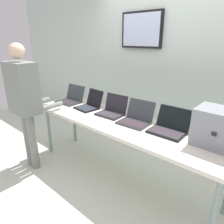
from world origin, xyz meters
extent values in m
cube|color=silver|center=(0.00, 0.00, -0.02)|extent=(8.00, 8.00, 0.04)
cube|color=silver|center=(0.00, 1.13, 1.34)|extent=(8.00, 0.06, 2.69)
cube|color=black|center=(-0.46, 1.08, 1.87)|extent=(0.72, 0.05, 0.54)
cube|color=silver|center=(-0.46, 1.06, 1.87)|extent=(0.66, 0.02, 0.48)
cube|color=silver|center=(0.00, 0.00, 0.78)|extent=(2.65, 0.70, 0.04)
cylinder|color=gray|center=(-1.22, -0.25, 0.38)|extent=(0.05, 0.05, 0.76)
cylinder|color=gray|center=(1.22, -0.25, 0.38)|extent=(0.05, 0.05, 0.76)
cylinder|color=gray|center=(-1.22, 0.25, 0.38)|extent=(0.05, 0.05, 0.76)
cube|color=gray|center=(1.06, 0.14, 0.97)|extent=(0.42, 0.32, 0.35)
cube|color=black|center=(1.06, -0.02, 0.97)|extent=(0.04, 0.01, 0.03)
cube|color=#343D3F|center=(-1.08, 0.05, 0.81)|extent=(0.38, 0.25, 0.02)
cube|color=#2C282C|center=(-1.08, 0.03, 0.82)|extent=(0.35, 0.20, 0.00)
cube|color=#343D3F|center=(-1.08, 0.21, 0.93)|extent=(0.38, 0.10, 0.23)
cube|color=white|center=(-1.08, 0.21, 0.93)|extent=(0.35, 0.08, 0.20)
cube|color=black|center=(-0.64, 0.04, 0.81)|extent=(0.33, 0.27, 0.02)
cube|color=#282F38|center=(-0.64, 0.02, 0.82)|extent=(0.29, 0.22, 0.00)
cube|color=black|center=(-0.63, 0.20, 0.93)|extent=(0.31, 0.12, 0.23)
cube|color=#23232E|center=(-0.63, 0.20, 0.93)|extent=(0.28, 0.10, 0.20)
cube|color=#242229|center=(-0.22, 0.06, 0.81)|extent=(0.35, 0.26, 0.02)
cube|color=#332F35|center=(-0.22, 0.05, 0.82)|extent=(0.32, 0.20, 0.00)
cube|color=#242229|center=(-0.23, 0.21, 0.93)|extent=(0.35, 0.09, 0.23)
cube|color=silver|center=(-0.23, 0.21, 0.93)|extent=(0.32, 0.07, 0.20)
cube|color=#383C41|center=(0.18, 0.04, 0.81)|extent=(0.36, 0.26, 0.02)
cube|color=#352830|center=(0.18, 0.02, 0.82)|extent=(0.33, 0.21, 0.00)
cube|color=#383C41|center=(0.17, 0.19, 0.93)|extent=(0.35, 0.10, 0.23)
cube|color=silver|center=(0.17, 0.20, 0.93)|extent=(0.33, 0.09, 0.20)
cube|color=black|center=(0.59, 0.06, 0.81)|extent=(0.37, 0.25, 0.02)
cube|color=#352C34|center=(0.59, 0.05, 0.82)|extent=(0.35, 0.20, 0.00)
cube|color=black|center=(0.59, 0.22, 0.93)|extent=(0.37, 0.11, 0.22)
cube|color=white|center=(0.59, 0.23, 0.93)|extent=(0.34, 0.09, 0.20)
cylinder|color=gray|center=(-1.14, -0.63, 0.41)|extent=(0.11, 0.11, 0.82)
cylinder|color=gray|center=(-1.02, -0.63, 0.41)|extent=(0.11, 0.11, 0.82)
cube|color=gray|center=(-1.08, -0.63, 1.15)|extent=(0.44, 0.26, 0.65)
sphere|color=beige|center=(-1.08, -0.63, 1.60)|extent=(0.19, 0.19, 0.19)
cylinder|color=gray|center=(-1.25, -0.34, 0.87)|extent=(0.07, 0.32, 0.07)
cylinder|color=gray|center=(-0.92, -0.34, 0.87)|extent=(0.07, 0.32, 0.07)
camera|label=1|loc=(1.45, -1.77, 1.74)|focal=32.62mm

